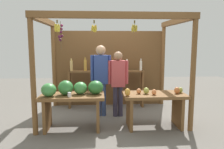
{
  "coord_description": "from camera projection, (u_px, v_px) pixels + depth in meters",
  "views": [
    {
      "loc": [
        -0.32,
        -5.05,
        1.71
      ],
      "look_at": [
        0.0,
        -0.2,
        1.03
      ],
      "focal_mm": 35.28,
      "sensor_mm": 36.0,
      "label": 1
    }
  ],
  "objects": [
    {
      "name": "fruit_counter_right",
      "position": [
        154.0,
        102.0,
        4.49
      ],
      "size": [
        1.28,
        0.64,
        0.85
      ],
      "color": "brown",
      "rests_on": "ground"
    },
    {
      "name": "fruit_counter_left",
      "position": [
        73.0,
        97.0,
        4.37
      ],
      "size": [
        1.28,
        0.64,
        0.99
      ],
      "color": "brown",
      "rests_on": "ground"
    },
    {
      "name": "ground_plane",
      "position": [
        111.0,
        116.0,
        5.24
      ],
      "size": [
        12.0,
        12.0,
        0.0
      ],
      "primitive_type": "plane",
      "color": "slate",
      "rests_on": "ground"
    },
    {
      "name": "market_stall",
      "position": [
        110.0,
        59.0,
        5.5
      ],
      "size": [
        3.13,
        2.08,
        2.28
      ],
      "color": "brown",
      "rests_on": "ground"
    },
    {
      "name": "bottle_shelf_unit",
      "position": [
        106.0,
        78.0,
        5.86
      ],
      "size": [
        2.01,
        0.22,
        1.35
      ],
      "color": "brown",
      "rests_on": "ground"
    },
    {
      "name": "vendor_man",
      "position": [
        101.0,
        74.0,
        5.13
      ],
      "size": [
        0.48,
        0.23,
        1.67
      ],
      "rotation": [
        0.0,
        0.0,
        -0.05
      ],
      "color": "#364879",
      "rests_on": "ground"
    },
    {
      "name": "vendor_woman",
      "position": [
        118.0,
        78.0,
        5.11
      ],
      "size": [
        0.48,
        0.21,
        1.53
      ],
      "rotation": [
        0.0,
        0.0,
        -0.04
      ],
      "color": "#342F44",
      "rests_on": "ground"
    }
  ]
}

